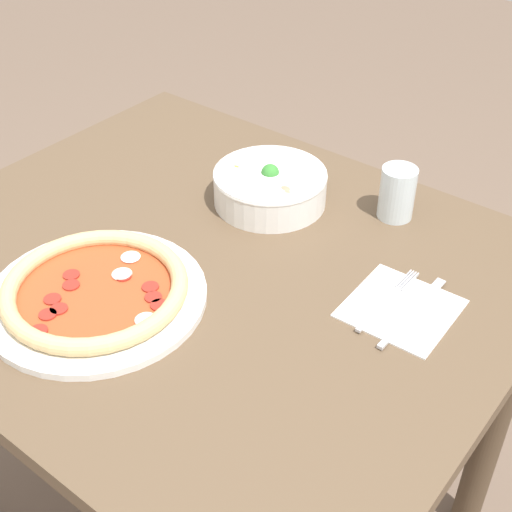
{
  "coord_description": "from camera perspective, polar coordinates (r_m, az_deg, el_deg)",
  "views": [
    {
      "loc": [
        0.63,
        -0.67,
        1.47
      ],
      "look_at": [
        0.08,
        0.03,
        0.79
      ],
      "focal_mm": 50.0,
      "sensor_mm": 36.0,
      "label": 1
    }
  ],
  "objects": [
    {
      "name": "napkin",
      "position": [
        1.08,
        11.5,
        -4.13
      ],
      "size": [
        0.16,
        0.16,
        0.0
      ],
      "color": "white",
      "rests_on": "dining_table"
    },
    {
      "name": "dining_table",
      "position": [
        1.25,
        -3.82,
        -4.81
      ],
      "size": [
        1.0,
        0.85,
        0.77
      ],
      "color": "brown",
      "rests_on": "ground_plane"
    },
    {
      "name": "pizza",
      "position": [
        1.09,
        -12.7,
        -2.77
      ],
      "size": [
        0.33,
        0.33,
        0.04
      ],
      "color": "white",
      "rests_on": "dining_table"
    },
    {
      "name": "glass",
      "position": [
        1.26,
        11.23,
        4.97
      ],
      "size": [
        0.06,
        0.06,
        0.09
      ],
      "color": "silver",
      "rests_on": "dining_table"
    },
    {
      "name": "fork",
      "position": [
        1.09,
        10.44,
        -3.55
      ],
      "size": [
        0.01,
        0.17,
        0.0
      ],
      "rotation": [
        0.0,
        0.0,
        1.57
      ],
      "color": "silver",
      "rests_on": "napkin"
    },
    {
      "name": "bowl",
      "position": [
        1.28,
        1.12,
        5.67
      ],
      "size": [
        0.2,
        0.2,
        0.08
      ],
      "color": "white",
      "rests_on": "dining_table"
    },
    {
      "name": "knife",
      "position": [
        1.07,
        12.19,
        -4.63
      ],
      "size": [
        0.01,
        0.19,
        0.01
      ],
      "rotation": [
        0.0,
        0.0,
        1.57
      ],
      "color": "silver",
      "rests_on": "napkin"
    }
  ]
}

